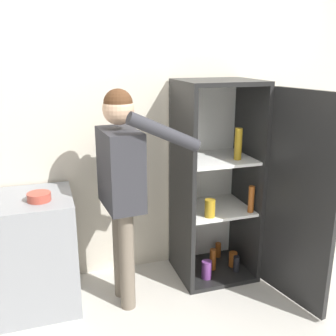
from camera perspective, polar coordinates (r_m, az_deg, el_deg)
name	(u,v)px	position (r m, az deg, el deg)	size (l,w,h in m)	color
ground_plane	(217,320)	(3.15, 7.14, -21.01)	(12.00, 12.00, 0.00)	beige
wall_back	(176,127)	(3.47, 1.12, 5.91)	(7.00, 0.06, 2.55)	beige
refrigerator	(230,187)	(3.33, 9.05, -2.69)	(0.82, 1.21, 1.70)	black
person	(122,174)	(2.88, -6.71, -0.87)	(0.67, 0.59, 1.67)	#726656
counter	(22,254)	(3.23, -20.46, -11.61)	(0.80, 0.61, 0.89)	gray
bowl	(39,197)	(2.96, -18.21, -4.00)	(0.17, 0.17, 0.06)	#B24738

